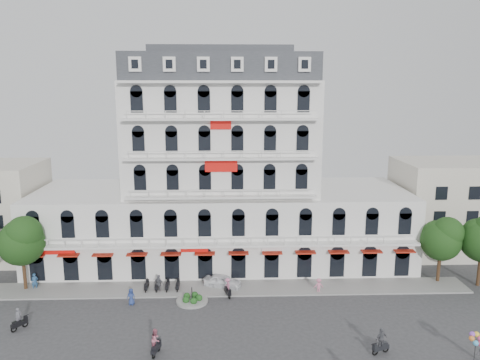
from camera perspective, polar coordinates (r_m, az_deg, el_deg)
name	(u,v)px	position (r m, az deg, el deg)	size (l,w,h in m)	color
ground	(222,332)	(43.62, -2.27, -18.05)	(120.00, 120.00, 0.00)	#38383A
sidewalk	(222,288)	(51.62, -2.22, -13.06)	(53.00, 4.00, 0.16)	gray
main_building	(222,182)	(57.15, -2.26, -0.20)	(45.00, 15.00, 25.80)	silver
flank_building_east	(452,207)	(66.93, 24.45, -2.98)	(14.00, 10.00, 12.00)	beige
traffic_island	(192,300)	(48.94, -5.86, -14.32)	(3.20, 3.20, 1.60)	gray
parked_scooter_row	(162,291)	(51.90, -9.44, -13.17)	(4.40, 1.80, 1.10)	black
tree_west_inner	(22,239)	(54.36, -25.09, -6.56)	(4.76, 4.76, 8.25)	#382314
tree_east_inner	(442,237)	(55.91, 23.40, -6.44)	(4.40, 4.37, 7.57)	#382314
parked_car	(223,281)	(51.82, -2.12, -12.20)	(1.65, 4.11, 1.40)	white
rider_west	(19,320)	(47.85, -25.35, -15.16)	(1.14, 1.47, 2.09)	black
rider_southwest	(156,341)	(40.51, -10.22, -18.79)	(0.89, 1.68, 2.30)	black
rider_northeast	(381,341)	(41.71, 16.83, -18.26)	(1.62, 0.89, 2.28)	black
rider_center	(228,287)	(49.51, -1.52, -12.91)	(0.86, 1.66, 2.05)	black
pedestrian_left	(131,297)	(49.18, -13.12, -13.68)	(0.82, 0.53, 1.68)	navy
pedestrian_mid	(159,284)	(51.21, -9.86, -12.34)	(1.14, 0.47, 1.95)	#5B5C63
pedestrian_right	(319,286)	(51.15, 9.56, -12.57)	(1.03, 0.59, 1.59)	pink
pedestrian_far	(35,282)	(55.59, -23.74, -11.28)	(0.67, 0.44, 1.84)	#2B5382
balloon_vendor	(480,348)	(43.18, 27.18, -17.80)	(1.29, 1.23, 2.45)	#535158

